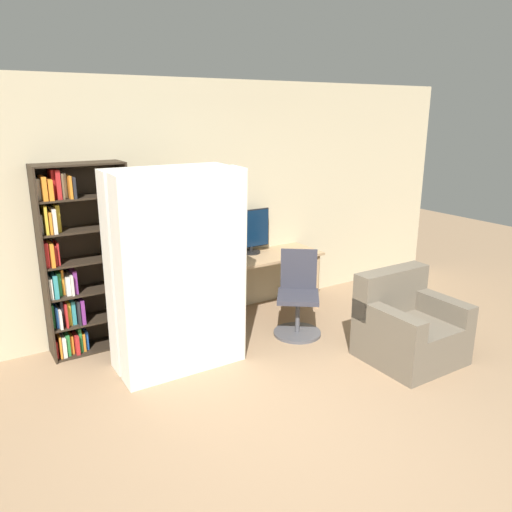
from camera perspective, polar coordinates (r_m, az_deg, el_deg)
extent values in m
plane|color=#937556|center=(3.91, 9.12, -21.05)|extent=(16.00, 16.00, 0.00)
cube|color=#C6B793|center=(5.59, -9.25, 5.63)|extent=(8.00, 0.06, 2.70)
cube|color=tan|center=(5.90, 0.89, -0.05)|extent=(1.38, 0.59, 0.03)
cylinder|color=tan|center=(5.52, -3.33, -5.20)|extent=(0.05, 0.05, 0.69)
cylinder|color=tan|center=(6.18, 6.99, -2.92)|extent=(0.05, 0.05, 0.69)
cylinder|color=tan|center=(5.91, -5.54, -3.78)|extent=(0.05, 0.05, 0.69)
cylinder|color=tan|center=(6.53, 4.41, -1.79)|extent=(0.05, 0.05, 0.69)
cylinder|color=black|center=(5.99, -0.57, 0.44)|extent=(0.22, 0.22, 0.02)
cylinder|color=black|center=(5.97, -0.57, 0.82)|extent=(0.04, 0.04, 0.06)
cube|color=black|center=(5.92, -0.61, 3.15)|extent=(0.49, 0.02, 0.46)
cube|color=#0A1E38|center=(5.91, -0.58, 3.14)|extent=(0.47, 0.03, 0.43)
cylinder|color=#4C4C51|center=(5.56, 4.73, -8.74)|extent=(0.52, 0.52, 0.03)
cylinder|color=#4C4C51|center=(5.48, 4.78, -6.78)|extent=(0.05, 0.05, 0.38)
cube|color=#33333D|center=(5.40, 4.83, -4.67)|extent=(0.62, 0.62, 0.05)
cube|color=#33333D|center=(5.51, 4.91, -1.49)|extent=(0.34, 0.27, 0.45)
cube|color=#2D2319|center=(5.12, -23.22, -1.12)|extent=(0.02, 0.35, 1.89)
cube|color=#2D2319|center=(5.29, -14.48, 0.22)|extent=(0.02, 0.35, 1.89)
cube|color=#2D2319|center=(5.34, -19.20, -0.01)|extent=(0.84, 0.02, 1.89)
cube|color=#2D2319|center=(5.52, -17.89, -9.82)|extent=(0.80, 0.31, 0.02)
cube|color=#2D2319|center=(5.39, -18.18, -6.82)|extent=(0.80, 0.31, 0.02)
cube|color=#2D2319|center=(5.28, -18.47, -3.69)|extent=(0.80, 0.31, 0.02)
cube|color=#2D2319|center=(5.19, -18.78, -0.44)|extent=(0.80, 0.31, 0.02)
cube|color=#2D2319|center=(5.11, -19.09, 2.92)|extent=(0.80, 0.31, 0.02)
cube|color=#2D2319|center=(5.06, -19.42, 6.36)|extent=(0.80, 0.31, 0.02)
cube|color=#2D2319|center=(5.02, -19.75, 9.88)|extent=(0.80, 0.31, 0.02)
cube|color=red|center=(5.43, -21.99, -9.47)|extent=(0.02, 0.25, 0.18)
cube|color=orange|center=(5.40, -21.62, -9.37)|extent=(0.02, 0.24, 0.22)
cube|color=silver|center=(5.40, -21.23, -9.43)|extent=(0.04, 0.22, 0.20)
cube|color=#287A38|center=(5.43, -20.89, -9.14)|extent=(0.04, 0.23, 0.23)
cube|color=orange|center=(5.44, -20.45, -9.21)|extent=(0.03, 0.18, 0.19)
cube|color=red|center=(5.42, -19.95, -9.20)|extent=(0.04, 0.24, 0.20)
cube|color=#287A38|center=(5.44, -19.63, -8.76)|extent=(0.03, 0.21, 0.26)
cube|color=orange|center=(5.48, -19.29, -8.94)|extent=(0.02, 0.24, 0.19)
cube|color=#1E4C9E|center=(5.48, -18.96, -8.84)|extent=(0.03, 0.18, 0.20)
cube|color=#287A38|center=(5.32, -22.36, -6.09)|extent=(0.03, 0.21, 0.24)
cube|color=#1E4C9E|center=(5.30, -21.98, -6.27)|extent=(0.02, 0.21, 0.21)
cube|color=silver|center=(5.28, -21.63, -6.45)|extent=(0.02, 0.26, 0.19)
cube|color=#232328|center=(5.32, -21.47, -5.84)|extent=(0.02, 0.22, 0.26)
cube|color=red|center=(5.27, -21.04, -6.09)|extent=(0.02, 0.24, 0.24)
cube|color=gold|center=(5.33, -20.77, -5.89)|extent=(0.03, 0.23, 0.23)
cube|color=teal|center=(5.32, -20.31, -5.83)|extent=(0.04, 0.21, 0.24)
cube|color=#232328|center=(5.30, -19.80, -5.86)|extent=(0.02, 0.25, 0.24)
cube|color=#7A2D84|center=(5.31, -19.43, -5.74)|extent=(0.04, 0.26, 0.25)
cube|color=silver|center=(5.18, -22.60, -3.21)|extent=(0.03, 0.26, 0.20)
cube|color=teal|center=(5.17, -22.11, -3.05)|extent=(0.04, 0.25, 0.23)
cube|color=#287A38|center=(5.23, -21.75, -2.81)|extent=(0.04, 0.21, 0.23)
cube|color=orange|center=(5.23, -21.37, -2.60)|extent=(0.02, 0.19, 0.25)
cube|color=silver|center=(5.20, -20.85, -3.03)|extent=(0.04, 0.20, 0.19)
cube|color=silver|center=(5.19, -20.46, -2.93)|extent=(0.02, 0.22, 0.20)
cube|color=#7A2D84|center=(5.24, -20.19, -2.57)|extent=(0.04, 0.24, 0.23)
cube|color=red|center=(5.06, -22.93, 0.22)|extent=(0.03, 0.18, 0.24)
cube|color=orange|center=(5.06, -22.42, 0.22)|extent=(0.03, 0.22, 0.23)
cube|color=red|center=(5.13, -22.13, 0.27)|extent=(0.02, 0.25, 0.19)
cube|color=red|center=(5.11, -21.82, 0.39)|extent=(0.02, 0.18, 0.22)
cube|color=silver|center=(5.06, -23.47, 3.50)|extent=(0.02, 0.21, 0.18)
cube|color=gold|center=(5.01, -23.04, 3.93)|extent=(0.03, 0.24, 0.27)
cube|color=orange|center=(5.00, -22.55, 3.57)|extent=(0.02, 0.18, 0.20)
cube|color=silver|center=(5.02, -22.22, 3.83)|extent=(0.03, 0.23, 0.23)
cube|color=gold|center=(5.07, -21.86, 4.13)|extent=(0.04, 0.20, 0.26)
cube|color=silver|center=(4.99, -23.75, 7.05)|extent=(0.04, 0.18, 0.20)
cube|color=orange|center=(4.95, -23.19, 7.16)|extent=(0.04, 0.23, 0.21)
cube|color=orange|center=(4.95, -22.59, 7.07)|extent=(0.04, 0.23, 0.19)
cube|color=red|center=(5.02, -22.33, 7.66)|extent=(0.03, 0.19, 0.27)
cube|color=red|center=(5.01, -21.88, 7.69)|extent=(0.04, 0.26, 0.27)
cube|color=brown|center=(5.01, -21.47, 7.56)|extent=(0.02, 0.26, 0.23)
cube|color=silver|center=(5.05, -21.16, 7.59)|extent=(0.03, 0.18, 0.23)
cube|color=orange|center=(4.98, -20.63, 7.44)|extent=(0.02, 0.21, 0.21)
cube|color=#232328|center=(4.98, -20.24, 7.40)|extent=(0.03, 0.21, 0.20)
cube|color=silver|center=(4.50, -8.32, -2.27)|extent=(1.16, 0.32, 1.89)
cube|color=beige|center=(4.74, -1.96, -1.13)|extent=(0.01, 0.32, 1.85)
cube|color=silver|center=(4.79, -9.94, -1.21)|extent=(1.16, 0.29, 1.88)
cube|color=beige|center=(5.02, -3.87, -0.19)|extent=(0.01, 0.29, 1.85)
cube|color=#665B4C|center=(5.17, 17.26, -9.20)|extent=(0.85, 0.80, 0.40)
cube|color=#665B4C|center=(5.20, 15.17, -3.84)|extent=(0.85, 0.20, 0.45)
cube|color=#665B4C|center=(4.81, 14.83, -7.04)|extent=(0.16, 0.80, 0.20)
cube|color=#665B4C|center=(5.31, 20.00, -5.28)|extent=(0.16, 0.80, 0.20)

